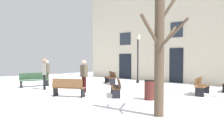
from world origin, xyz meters
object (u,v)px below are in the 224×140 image
Objects in this scene: streetlamp at (138,53)px; person_near_bench at (47,71)px; litter_bin at (149,90)px; bench_by_litter_bin at (68,88)px; bench_near_lamp at (201,86)px; person_by_shop_door at (44,72)px; bench_back_to_back_left at (116,87)px; bench_far_corner at (111,77)px; person_crossing_plaza at (84,74)px; tree_right_of_center at (160,54)px; bench_back_to_back_right at (34,80)px.

streetlamp is 6.66m from person_near_bench.
bench_by_litter_bin is at bearing -147.97° from litter_bin.
bench_near_lamp is 8.85m from person_by_shop_door.
bench_back_to_back_left is (-1.93, -0.14, 0.00)m from litter_bin.
bench_back_to_back_left is 5.82m from bench_far_corner.
streetlamp is 2.30× the size of bench_by_litter_bin.
person_by_shop_door reaches higher than bench_near_lamp.
bench_far_corner is 0.97× the size of person_crossing_plaza.
person_near_bench is at bearing 167.02° from tree_right_of_center.
bench_far_corner is 5.19m from person_by_shop_door.
person_by_shop_door reaches higher than litter_bin.
streetlamp reaches higher than person_crossing_plaza.
bench_by_litter_bin is at bearing 126.21° from bench_near_lamp.
streetlamp is 2.13× the size of bench_far_corner.
person_crossing_plaza reaches higher than person_near_bench.
litter_bin is (5.18, -5.50, -1.79)m from streetlamp.
litter_bin is at bearing -177.79° from bench_by_litter_bin.
bench_by_litter_bin is at bearing -144.16° from person_near_bench.
litter_bin is 8.97m from person_near_bench.
bench_back_to_back_left is at bearing -168.10° from person_crossing_plaza.
bench_back_to_back_left is at bearing -125.13° from person_near_bench.
bench_back_to_back_right is 5.24m from bench_by_litter_bin.
bench_near_lamp is 0.98× the size of bench_far_corner.
streetlamp is at bearing -78.62° from person_crossing_plaza.
bench_by_litter_bin is at bearing -90.91° from bench_back_to_back_right.
streetlamp is 2.07× the size of person_crossing_plaza.
bench_back_to_back_left is 1.00× the size of person_near_bench.
tree_right_of_center is at bearing 146.78° from bench_by_litter_bin.
litter_bin is 3.89m from bench_by_litter_bin.
tree_right_of_center is 2.51× the size of bench_back_to_back_left.
tree_right_of_center is 4.82× the size of litter_bin.
person_crossing_plaza is at bearing -95.91° from bench_by_litter_bin.
tree_right_of_center reaches higher than bench_back_to_back_left.
bench_far_corner is 1.01× the size of person_near_bench.
litter_bin is at bearing -0.25° from bench_far_corner.
person_by_shop_door reaches higher than bench_back_to_back_right.
person_crossing_plaza is at bearing -125.71° from bench_back_to_back_left.
bench_back_to_back_right is at bearing -172.62° from litter_bin.
person_near_bench is (-11.14, 2.57, -1.09)m from tree_right_of_center.
person_near_bench is 5.05m from person_crossing_plaza.
tree_right_of_center is at bearing 13.81° from bench_back_to_back_left.
person_crossing_plaza reaches higher than bench_far_corner.
person_near_bench is (-5.66, 2.24, 0.49)m from bench_by_litter_bin.
streetlamp is at bearing -105.89° from bench_by_litter_bin.
streetlamp is at bearing 162.36° from bench_back_to_back_left.
streetlamp is 1.92× the size of bench_back_to_back_right.
bench_back_to_back_right is at bearing 99.63° from bench_near_lamp.
tree_right_of_center is 11.48m from person_near_bench.
person_by_shop_door is at bearing 173.60° from tree_right_of_center.
person_by_shop_door reaches higher than bench_far_corner.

